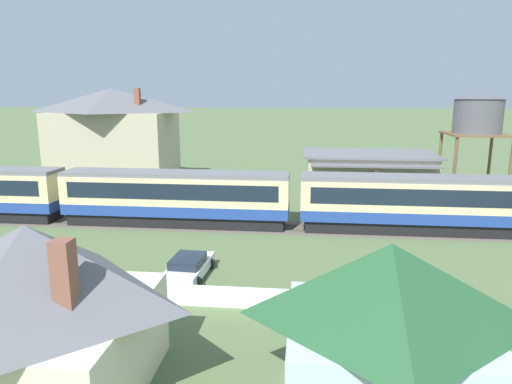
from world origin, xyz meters
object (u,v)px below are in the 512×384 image
(water_tower, at_px, (478,116))
(station_house_grey_roof, at_px, (113,134))
(cottage_dark_green_roof, at_px, (387,322))
(passenger_train, at_px, (179,196))
(parked_car_white, at_px, (189,267))
(cottage_grey_roof, at_px, (33,309))
(station_building, at_px, (368,175))
(parked_car_green, at_px, (17,267))

(water_tower, bearing_deg, station_house_grey_roof, 170.44)
(water_tower, bearing_deg, cottage_dark_green_roof, -113.00)
(passenger_train, xyz_separation_m, parked_car_white, (3.22, -9.94, -1.69))
(cottage_grey_roof, distance_m, cottage_dark_green_roof, 11.27)
(station_house_grey_roof, relative_size, water_tower, 1.41)
(station_building, bearing_deg, cottage_grey_roof, -115.01)
(station_house_grey_roof, distance_m, parked_car_white, 30.71)
(cottage_grey_roof, distance_m, parked_car_white, 10.70)
(station_house_grey_roof, xyz_separation_m, water_tower, (36.54, -6.15, 2.49))
(water_tower, bearing_deg, cottage_grey_roof, -128.16)
(cottage_dark_green_roof, bearing_deg, water_tower, 67.00)
(station_house_grey_roof, height_order, cottage_dark_green_roof, station_house_grey_roof)
(parked_car_white, bearing_deg, parked_car_green, 99.94)
(station_house_grey_roof, bearing_deg, cottage_grey_roof, -70.66)
(cottage_grey_roof, bearing_deg, parked_car_green, 126.95)
(cottage_dark_green_roof, bearing_deg, cottage_grey_roof, -176.14)
(passenger_train, relative_size, cottage_dark_green_roof, 8.03)
(station_house_grey_roof, relative_size, cottage_grey_roof, 1.87)
(passenger_train, distance_m, cottage_dark_green_roof, 22.77)
(water_tower, height_order, parked_car_white, water_tower)
(station_building, xyz_separation_m, cottage_dark_green_roof, (-3.34, -30.50, 0.60))
(station_building, distance_m, cottage_grey_roof, 34.51)
(cottage_grey_roof, distance_m, parked_car_green, 11.61)
(cottage_grey_roof, height_order, parked_car_green, cottage_grey_roof)
(station_house_grey_roof, height_order, parked_car_green, station_house_grey_roof)
(station_house_grey_roof, height_order, parked_car_white, station_house_grey_roof)
(station_building, relative_size, water_tower, 1.26)
(parked_car_green, bearing_deg, station_house_grey_roof, 107.83)
(station_building, bearing_deg, water_tower, -6.35)
(passenger_train, bearing_deg, parked_car_white, -72.05)
(passenger_train, distance_m, parked_car_green, 12.65)
(passenger_train, distance_m, station_house_grey_roof, 20.47)
(station_building, xyz_separation_m, parked_car_white, (-12.17, -21.13, -1.61))
(water_tower, height_order, cottage_dark_green_roof, water_tower)
(passenger_train, bearing_deg, parked_car_green, -118.70)
(station_house_grey_roof, distance_m, water_tower, 37.14)
(station_house_grey_roof, height_order, cottage_grey_roof, station_house_grey_roof)
(passenger_train, relative_size, station_house_grey_roof, 3.83)
(station_house_grey_roof, distance_m, parked_car_green, 28.35)
(cottage_grey_roof, bearing_deg, parked_car_white, 76.60)
(station_house_grey_roof, bearing_deg, station_building, -10.62)
(passenger_train, bearing_deg, station_house_grey_roof, 126.26)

